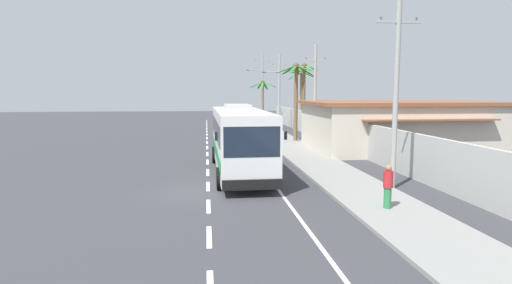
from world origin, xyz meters
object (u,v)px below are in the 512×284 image
Objects in this scene: motorcycle_beside_bus at (255,142)px; palm_third at (301,87)px; pedestrian_near_kerb at (388,185)px; utility_pole_nearest at (396,85)px; utility_pole_mid at (315,94)px; palm_nearest at (263,92)px; palm_second at (304,88)px; utility_pole_far at (279,90)px; palm_fourth at (296,89)px; roadside_building at (399,126)px; utility_pole_distant at (262,85)px; coach_bus_foreground at (240,138)px.

palm_third reaches higher than motorcycle_beside_bus.
utility_pole_nearest is at bearing -116.06° from pedestrian_near_kerb.
palm_nearest is (-1.16, 23.43, 0.11)m from utility_pole_mid.
utility_pole_mid is 6.67m from palm_second.
utility_pole_nearest is 15.42m from utility_pole_mid.
palm_nearest is at bearing 96.08° from palm_second.
palm_fourth is at bearing -92.82° from utility_pole_far.
palm_nearest is (4.00, 25.56, 3.76)m from motorcycle_beside_bus.
utility_pole_mid reaches higher than motorcycle_beside_bus.
palm_nearest reaches higher than motorcycle_beside_bus.
roadside_building is at bearing 63.61° from utility_pole_nearest.
motorcycle_beside_bus is 0.28× the size of palm_third.
palm_second is at bearing 66.12° from palm_fourth.
utility_pole_far is 1.26× the size of palm_third.
utility_pole_distant is (0.04, 46.24, 0.69)m from utility_pole_nearest.
palm_fourth is (-3.06, -11.19, -0.34)m from palm_third.
roadside_building is (8.00, 15.98, 0.89)m from pedestrian_near_kerb.
motorcycle_beside_bus is 26.14m from palm_nearest.
palm_fourth reaches higher than roadside_building.
utility_pole_distant is (4.89, 32.95, 4.83)m from motorcycle_beside_bus.
roadside_building is at bearing 30.66° from coach_bus_foreground.
palm_nearest is 0.43× the size of roadside_building.
pedestrian_near_kerb is at bearing -93.10° from palm_fourth.
utility_pole_mid is at bearing -89.50° from utility_pole_distant.
palm_fourth is at bearing 66.05° from coach_bus_foreground.
palm_second reaches higher than pedestrian_near_kerb.
utility_pole_mid is 1.18× the size of palm_third.
utility_pole_distant reaches higher than palm_second.
coach_bus_foreground is 12.96m from utility_pole_mid.
coach_bus_foreground is 34.66m from palm_nearest.
utility_pole_distant reaches higher than utility_pole_far.
pedestrian_near_kerb is 0.24× the size of palm_third.
motorcycle_beside_bus is at bearing -113.96° from palm_third.
utility_pole_mid is 14.40m from palm_third.
coach_bus_foreground is 1.66× the size of palm_fourth.
pedestrian_near_kerb is 19.38m from utility_pole_mid.
palm_fourth is at bearing -91.41° from utility_pole_distant.
utility_pole_mid is 1.14× the size of palm_second.
pedestrian_near_kerb is at bearing -96.45° from utility_pole_mid.
palm_second is at bearing -83.92° from palm_nearest.
utility_pole_far is at bearing 91.27° from utility_pole_mid.
pedestrian_near_kerb is 26.04m from palm_second.
utility_pole_nearest is 1.28× the size of palm_second.
pedestrian_near_kerb is at bearing -93.00° from utility_pole_far.
coach_bus_foreground is at bearing -149.34° from roadside_building.
palm_third is (2.38, -16.60, -0.42)m from utility_pole_distant.
palm_fourth is at bearing 92.01° from utility_pole_nearest.
motorcycle_beside_bus is at bearing 175.46° from roadside_building.
coach_bus_foreground is 5.92× the size of motorcycle_beside_bus.
utility_pole_far is 2.75m from palm_third.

